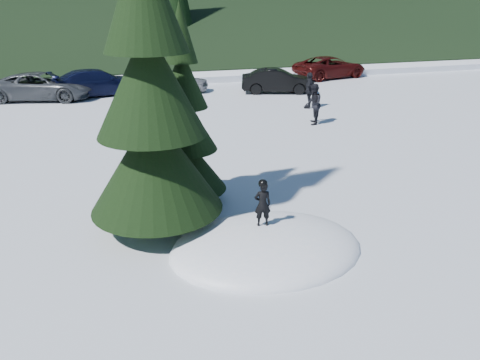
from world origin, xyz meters
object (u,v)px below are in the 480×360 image
object	(u,v)px
adult_0	(313,104)
car_5	(278,81)
adult_1	(309,90)
car_4	(176,81)
car_3	(97,82)
car_6	(330,67)
car_2	(42,86)
spruce_tall	(150,96)
child_skier	(263,204)
spruce_short	(185,130)

from	to	relation	value
adult_0	car_5	size ratio (longest dim) A/B	0.42
adult_1	car_4	size ratio (longest dim) A/B	0.47
car_3	car_4	bearing A→B (deg)	-106.81
adult_0	car_5	xyz separation A→B (m)	(1.26, 7.55, -0.20)
car_3	car_5	size ratio (longest dim) A/B	1.22
car_3	car_6	size ratio (longest dim) A/B	0.97
adult_1	car_3	world-z (taller)	adult_1
car_4	car_3	bearing A→B (deg)	109.63
adult_0	car_4	bearing A→B (deg)	-129.71
car_5	car_2	bearing A→B (deg)	99.00
spruce_tall	car_5	xyz separation A→B (m)	(9.40, 15.85, -2.60)
car_4	car_5	distance (m)	6.20
child_skier	car_6	distance (m)	25.13
adult_0	adult_1	bearing A→B (deg)	-176.54
adult_0	car_5	world-z (taller)	adult_0
spruce_tall	car_5	world-z (taller)	spruce_tall
child_skier	car_5	xyz separation A→B (m)	(7.20, 17.35, -0.29)
car_2	child_skier	bearing A→B (deg)	-147.71
spruce_short	car_5	distance (m)	16.77
adult_0	car_6	size ratio (longest dim) A/B	0.34
spruce_short	car_5	world-z (taller)	spruce_short
car_2	car_6	xyz separation A→B (m)	(19.09, 2.28, -0.01)
spruce_tall	car_6	size ratio (longest dim) A/B	1.58
child_skier	adult_0	world-z (taller)	adult_0
car_6	car_5	bearing A→B (deg)	113.25
car_2	adult_1	bearing A→B (deg)	-100.96
spruce_tall	adult_1	xyz separation A→B (m)	(9.40, 11.42, -2.40)
spruce_tall	car_5	distance (m)	18.61
car_6	child_skier	bearing A→B (deg)	135.77
spruce_short	car_3	distance (m)	16.94
adult_0	spruce_tall	bearing A→B (deg)	-19.09
child_skier	car_3	bearing A→B (deg)	-71.75
adult_0	car_4	distance (m)	10.76
spruce_tall	spruce_short	world-z (taller)	spruce_tall
car_2	car_3	world-z (taller)	car_3
child_skier	spruce_tall	bearing A→B (deg)	-25.49
spruce_short	adult_1	xyz separation A→B (m)	(8.40, 10.02, -1.18)
spruce_short	car_3	xyz separation A→B (m)	(-2.02, 16.77, -1.34)
spruce_short	car_2	distance (m)	17.20
adult_1	car_3	distance (m)	12.41
car_2	car_3	distance (m)	3.03
spruce_tall	car_3	world-z (taller)	spruce_tall
car_6	adult_0	bearing A→B (deg)	136.11
adult_1	car_5	size ratio (longest dim) A/B	0.42
child_skier	adult_1	distance (m)	14.80
spruce_short	adult_1	world-z (taller)	spruce_short
child_skier	adult_1	size ratio (longest dim) A/B	0.57
spruce_short	adult_0	distance (m)	9.99
spruce_tall	child_skier	xyz separation A→B (m)	(2.19, -1.51, -2.31)
adult_0	car_2	bearing A→B (deg)	-102.64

